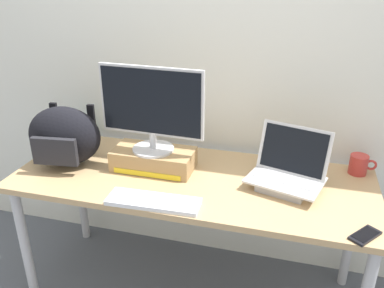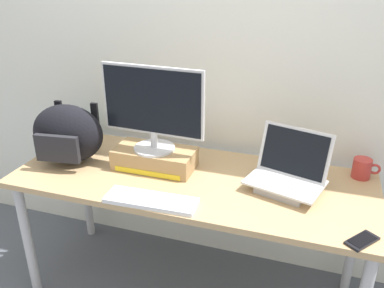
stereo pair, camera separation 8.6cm
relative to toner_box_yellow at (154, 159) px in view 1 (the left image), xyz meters
The scene contains 10 objects.
back_wall 0.69m from the toner_box_yellow, 62.12° to the left, with size 7.00×0.10×2.60m, color silver.
desk 0.25m from the toner_box_yellow, 10.55° to the right, with size 1.77×0.69×0.73m.
toner_box_yellow is the anchor object (origin of this frame).
desktop_monitor 0.28m from the toner_box_yellow, 93.36° to the right, with size 0.53×0.21×0.43m.
open_laptop 0.67m from the toner_box_yellow, ahead, with size 0.39×0.32×0.28m.
external_keyboard 0.34m from the toner_box_yellow, 70.12° to the right, with size 0.42×0.15×0.02m.
messenger_backpack 0.48m from the toner_box_yellow, behind, with size 0.40×0.30×0.31m.
coffee_mug 1.03m from the toner_box_yellow, 12.27° to the left, with size 0.13×0.09×0.10m.
cell_phone 1.04m from the toner_box_yellow, 17.93° to the right, with size 0.14×0.15×0.01m.
plush_toy 0.61m from the toner_box_yellow, 157.15° to the left, with size 0.12×0.12×0.12m.
Camera 1 is at (0.47, -1.70, 1.71)m, focal length 37.93 mm.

